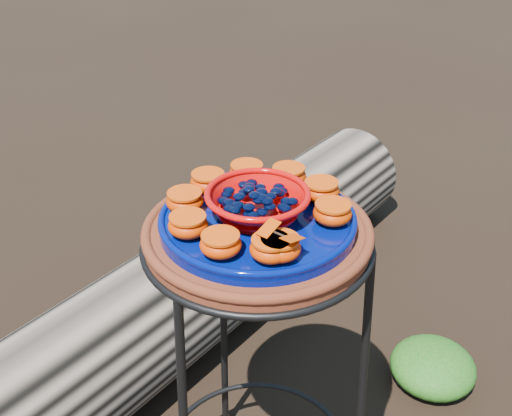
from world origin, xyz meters
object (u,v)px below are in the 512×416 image
object	(u,v)px
cobalt_plate	(258,222)
red_bowl	(258,204)
terracotta_saucer	(258,235)
plant_stand	(257,388)
driftwood_log	(206,279)

from	to	relation	value
cobalt_plate	red_bowl	xyz separation A→B (m)	(0.00, 0.00, 0.03)
terracotta_saucer	cobalt_plate	xyz separation A→B (m)	(0.00, 0.00, 0.03)
red_bowl	cobalt_plate	bearing A→B (deg)	0.00
plant_stand	red_bowl	world-z (taller)	red_bowl
plant_stand	cobalt_plate	world-z (taller)	cobalt_plate
cobalt_plate	red_bowl	size ratio (longest dim) A/B	2.00
cobalt_plate	driftwood_log	bearing A→B (deg)	82.59
driftwood_log	plant_stand	bearing A→B (deg)	-97.41
plant_stand	cobalt_plate	bearing A→B (deg)	0.00
driftwood_log	terracotta_saucer	bearing A→B (deg)	-97.41
cobalt_plate	red_bowl	distance (m)	0.03
plant_stand	red_bowl	bearing A→B (deg)	0.00
terracotta_saucer	cobalt_plate	size ratio (longest dim) A/B	1.17
plant_stand	red_bowl	distance (m)	0.43
cobalt_plate	red_bowl	bearing A→B (deg)	0.00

